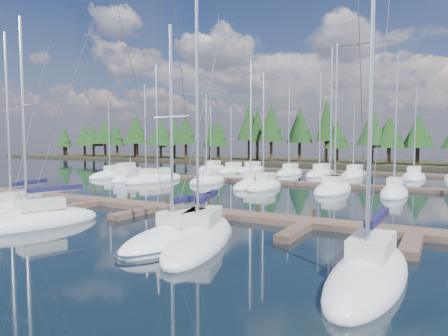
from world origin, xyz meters
The scene contains 12 objects.
ground centered at (0.00, 30.00, 0.00)m, with size 260.00×260.00×0.00m, color black.
far_shore centered at (0.00, 90.00, 0.30)m, with size 220.00×30.00×0.60m, color black.
main_dock centered at (0.00, 17.36, 0.20)m, with size 44.00×6.13×0.90m.
back_docks centered at (0.00, 49.58, 0.20)m, with size 50.00×21.80×0.40m.
front_sailboat_2 centered at (-7.31, 11.05, 0.29)m, with size 4.69×8.63×13.57m.
front_sailboat_3 centered at (-3.10, 9.51, 0.29)m, with size 5.03×8.74×13.60m.
front_sailboat_4 centered at (7.28, 10.43, 0.28)m, with size 3.75×8.19×11.88m.
front_sailboat_5 centered at (8.32, 10.98, 0.29)m, with size 5.55×10.04×13.93m.
front_sailboat_6 centered at (16.96, 9.33, 0.31)m, with size 2.83×8.67×16.07m.
back_sailboat_rows centered at (0.19, 45.67, 0.26)m, with size 48.86×31.81×16.49m.
motor_yacht_left centered at (-18.15, 34.11, 0.44)m, with size 4.58×8.20×3.88m.
tree_line centered at (-2.88, 80.25, 7.41)m, with size 184.06×11.40×14.10m.
Camera 1 is at (19.38, -6.28, 5.35)m, focal length 32.00 mm.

